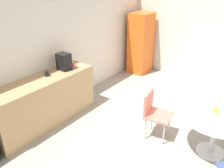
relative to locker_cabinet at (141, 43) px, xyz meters
name	(u,v)px	position (x,y,z in m)	size (l,w,h in m)	color
ground_plane	(195,161)	(-2.55, -2.55, -0.82)	(6.00, 6.00, 0.00)	#9E998E
wall_back	(56,45)	(-2.55, 0.45, 0.48)	(6.00, 0.10, 2.60)	silver
counter_block	(44,101)	(-3.24, 0.10, -0.37)	(2.05, 0.60, 0.90)	tan
locker_cabinet	(141,43)	(0.00, 0.00, 0.00)	(0.60, 0.50, 1.63)	orange
round_table	(217,121)	(-2.22, -2.67, -0.22)	(1.14, 1.14, 0.72)	silver
chair_coral	(153,110)	(-2.39, -1.70, -0.29)	(0.49, 0.49, 0.83)	silver
fruit_bowl	(216,112)	(-2.27, -2.63, -0.05)	(0.20, 0.20, 0.11)	silver
mug_white	(47,74)	(-3.09, 0.12, 0.13)	(0.13, 0.08, 0.09)	black
mug_green	(73,65)	(-2.52, 0.03, 0.13)	(0.13, 0.08, 0.09)	#D84C4C
coffee_maker	(64,62)	(-2.68, 0.10, 0.24)	(0.20, 0.24, 0.32)	black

